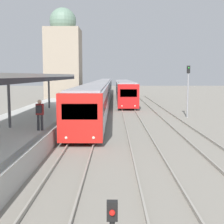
# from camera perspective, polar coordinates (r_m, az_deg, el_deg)

# --- Properties ---
(platform_canopy) EXTENTS (4.00, 27.23, 3.07)m
(platform_canopy) POSITION_cam_1_polar(r_m,az_deg,el_deg) (18.53, -18.35, 6.30)
(platform_canopy) COLOR beige
(platform_canopy) RESTS_ON station_platform
(person_on_platform) EXTENTS (0.40, 0.40, 1.66)m
(person_on_platform) POSITION_cam_1_polar(r_m,az_deg,el_deg) (17.25, -13.09, -0.07)
(person_on_platform) COLOR #2D2D33
(person_on_platform) RESTS_ON station_platform
(train_near) EXTENTS (2.53, 66.53, 3.11)m
(train_near) POSITION_cam_1_polar(r_m,az_deg,el_deg) (50.17, -1.78, 4.14)
(train_near) COLOR red
(train_near) RESTS_ON ground_plane
(train_far) EXTENTS (2.44, 31.13, 3.11)m
(train_far) POSITION_cam_1_polar(r_m,az_deg,el_deg) (50.38, 2.22, 4.15)
(train_far) COLOR red
(train_far) RESTS_ON ground_plane
(signal_mast_far) EXTENTS (0.28, 0.29, 4.88)m
(signal_mast_far) POSITION_cam_1_polar(r_m,az_deg,el_deg) (30.19, 13.73, 4.82)
(signal_mast_far) COLOR gray
(signal_mast_far) RESTS_ON ground_plane
(distant_domed_building) EXTENTS (4.96, 4.96, 13.62)m
(distant_domed_building) POSITION_cam_1_polar(r_m,az_deg,el_deg) (46.61, -8.85, 9.68)
(distant_domed_building) COLOR gray
(distant_domed_building) RESTS_ON ground_plane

